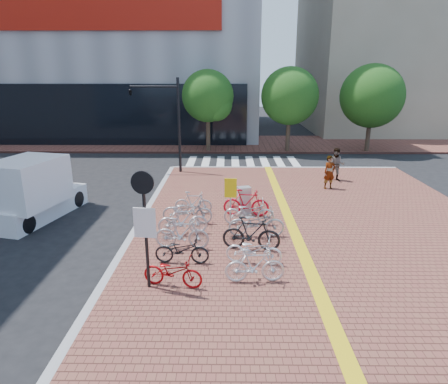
{
  "coord_description": "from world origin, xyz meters",
  "views": [
    {
      "loc": [
        -0.46,
        -12.46,
        5.84
      ],
      "look_at": [
        -0.64,
        2.68,
        1.3
      ],
      "focal_mm": 32.0,
      "sensor_mm": 36.0,
      "label": 1
    }
  ],
  "objects_px": {
    "yellow_sign": "(231,192)",
    "bike_10": "(249,212)",
    "bike_7": "(254,250)",
    "bike_0": "(173,272)",
    "pedestrian_a": "(329,172)",
    "box_truck": "(32,189)",
    "notice_sign": "(145,216)",
    "bike_11": "(246,203)",
    "bike_4": "(187,211)",
    "bike_1": "(182,250)",
    "bike_5": "(193,203)",
    "pedestrian_b": "(337,165)",
    "traffic_light_pole": "(157,108)",
    "bike_2": "(182,233)",
    "bike_9": "(256,223)",
    "bike_6": "(255,266)",
    "bike_3": "(183,220)",
    "utility_box": "(244,200)",
    "bike_8": "(251,234)"
  },
  "relations": [
    {
      "from": "bike_1",
      "to": "bike_8",
      "type": "bearing_deg",
      "value": -62.8
    },
    {
      "from": "bike_5",
      "to": "pedestrian_b",
      "type": "xyz_separation_m",
      "value": [
        7.35,
        5.4,
        0.42
      ]
    },
    {
      "from": "bike_4",
      "to": "bike_1",
      "type": "bearing_deg",
      "value": -174.24
    },
    {
      "from": "pedestrian_a",
      "to": "box_truck",
      "type": "xyz_separation_m",
      "value": [
        -13.19,
        -4.0,
        0.23
      ]
    },
    {
      "from": "bike_6",
      "to": "bike_10",
      "type": "relative_size",
      "value": 0.87
    },
    {
      "from": "bike_7",
      "to": "traffic_light_pole",
      "type": "relative_size",
      "value": 0.32
    },
    {
      "from": "utility_box",
      "to": "bike_3",
      "type": "bearing_deg",
      "value": -134.7
    },
    {
      "from": "bike_7",
      "to": "bike_0",
      "type": "bearing_deg",
      "value": 130.45
    },
    {
      "from": "bike_11",
      "to": "pedestrian_a",
      "type": "distance_m",
      "value": 6.01
    },
    {
      "from": "bike_2",
      "to": "bike_11",
      "type": "bearing_deg",
      "value": -31.47
    },
    {
      "from": "notice_sign",
      "to": "box_truck",
      "type": "height_order",
      "value": "notice_sign"
    },
    {
      "from": "bike_2",
      "to": "traffic_light_pole",
      "type": "height_order",
      "value": "traffic_light_pole"
    },
    {
      "from": "yellow_sign",
      "to": "traffic_light_pole",
      "type": "distance_m",
      "value": 9.64
    },
    {
      "from": "bike_9",
      "to": "box_truck",
      "type": "bearing_deg",
      "value": 75.22
    },
    {
      "from": "bike_6",
      "to": "pedestrian_a",
      "type": "distance_m",
      "value": 10.5
    },
    {
      "from": "bike_5",
      "to": "bike_4",
      "type": "bearing_deg",
      "value": 177.07
    },
    {
      "from": "bike_7",
      "to": "bike_11",
      "type": "height_order",
      "value": "bike_11"
    },
    {
      "from": "bike_5",
      "to": "traffic_light_pole",
      "type": "xyz_separation_m",
      "value": [
        -2.66,
        7.37,
        3.28
      ]
    },
    {
      "from": "bike_3",
      "to": "pedestrian_b",
      "type": "distance_m",
      "value": 10.78
    },
    {
      "from": "bike_1",
      "to": "bike_11",
      "type": "height_order",
      "value": "bike_11"
    },
    {
      "from": "bike_7",
      "to": "bike_11",
      "type": "xyz_separation_m",
      "value": [
        -0.06,
        4.3,
        0.11
      ]
    },
    {
      "from": "bike_4",
      "to": "box_truck",
      "type": "xyz_separation_m",
      "value": [
        -6.47,
        0.98,
        0.57
      ]
    },
    {
      "from": "yellow_sign",
      "to": "bike_10",
      "type": "bearing_deg",
      "value": -25.73
    },
    {
      "from": "bike_3",
      "to": "bike_0",
      "type": "bearing_deg",
      "value": 173.19
    },
    {
      "from": "bike_0",
      "to": "yellow_sign",
      "type": "relative_size",
      "value": 0.95
    },
    {
      "from": "bike_4",
      "to": "bike_9",
      "type": "xyz_separation_m",
      "value": [
        2.61,
        -1.28,
        0.01
      ]
    },
    {
      "from": "bike_1",
      "to": "bike_5",
      "type": "bearing_deg",
      "value": 3.39
    },
    {
      "from": "pedestrian_a",
      "to": "pedestrian_b",
      "type": "relative_size",
      "value": 0.95
    },
    {
      "from": "traffic_light_pole",
      "to": "bike_8",
      "type": "bearing_deg",
      "value": -65.97
    },
    {
      "from": "bike_0",
      "to": "traffic_light_pole",
      "type": "bearing_deg",
      "value": 22.28
    },
    {
      "from": "bike_3",
      "to": "bike_4",
      "type": "relative_size",
      "value": 0.92
    },
    {
      "from": "bike_4",
      "to": "bike_7",
      "type": "height_order",
      "value": "bike_4"
    },
    {
      "from": "pedestrian_b",
      "to": "pedestrian_a",
      "type": "bearing_deg",
      "value": -102.02
    },
    {
      "from": "bike_2",
      "to": "box_truck",
      "type": "height_order",
      "value": "box_truck"
    },
    {
      "from": "bike_5",
      "to": "bike_2",
      "type": "bearing_deg",
      "value": -177.56
    },
    {
      "from": "bike_1",
      "to": "pedestrian_b",
      "type": "relative_size",
      "value": 0.94
    },
    {
      "from": "bike_0",
      "to": "bike_7",
      "type": "distance_m",
      "value": 2.7
    },
    {
      "from": "bike_2",
      "to": "bike_10",
      "type": "bearing_deg",
      "value": -42.61
    },
    {
      "from": "bike_0",
      "to": "bike_8",
      "type": "xyz_separation_m",
      "value": [
        2.29,
        2.39,
        0.14
      ]
    },
    {
      "from": "bike_0",
      "to": "pedestrian_b",
      "type": "bearing_deg",
      "value": -21.81
    },
    {
      "from": "utility_box",
      "to": "yellow_sign",
      "type": "distance_m",
      "value": 1.29
    },
    {
      "from": "bike_0",
      "to": "bike_2",
      "type": "distance_m",
      "value": 2.46
    },
    {
      "from": "yellow_sign",
      "to": "notice_sign",
      "type": "distance_m",
      "value": 5.68
    },
    {
      "from": "bike_6",
      "to": "pedestrian_b",
      "type": "distance_m",
      "value": 12.27
    },
    {
      "from": "bike_7",
      "to": "pedestrian_b",
      "type": "bearing_deg",
      "value": -17.62
    },
    {
      "from": "bike_3",
      "to": "utility_box",
      "type": "height_order",
      "value": "utility_box"
    },
    {
      "from": "bike_4",
      "to": "pedestrian_b",
      "type": "distance_m",
      "value": 9.97
    },
    {
      "from": "bike_0",
      "to": "notice_sign",
      "type": "height_order",
      "value": "notice_sign"
    },
    {
      "from": "bike_7",
      "to": "traffic_light_pole",
      "type": "bearing_deg",
      "value": 31.75
    },
    {
      "from": "bike_6",
      "to": "traffic_light_pole",
      "type": "relative_size",
      "value": 0.31
    }
  ]
}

